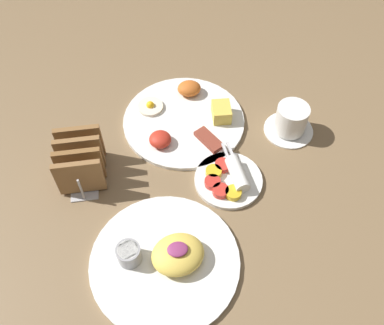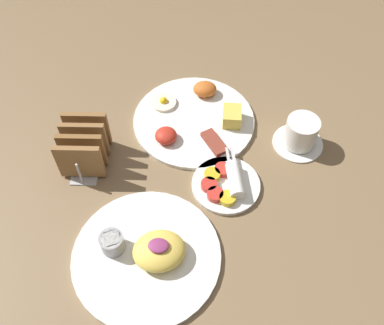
{
  "view_description": "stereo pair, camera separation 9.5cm",
  "coord_description": "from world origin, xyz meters",
  "px_view_note": "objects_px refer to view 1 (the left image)",
  "views": [
    {
      "loc": [
        -0.03,
        -0.52,
        0.8
      ],
      "look_at": [
        0.05,
        0.04,
        0.03
      ],
      "focal_mm": 40.0,
      "sensor_mm": 36.0,
      "label": 1
    },
    {
      "loc": [
        0.06,
        -0.52,
        0.8
      ],
      "look_at": [
        0.05,
        0.04,
        0.03
      ],
      "focal_mm": 40.0,
      "sensor_mm": 36.0,
      "label": 2
    }
  ],
  "objects_px": {
    "toast_rack": "(80,161)",
    "plate_breakfast": "(185,118)",
    "plate_foreground": "(166,259)",
    "coffee_cup": "(291,121)",
    "plate_condiments": "(229,180)"
  },
  "relations": [
    {
      "from": "plate_breakfast",
      "to": "coffee_cup",
      "type": "relative_size",
      "value": 2.5
    },
    {
      "from": "toast_rack",
      "to": "coffee_cup",
      "type": "bearing_deg",
      "value": 6.62
    },
    {
      "from": "toast_rack",
      "to": "plate_foreground",
      "type": "bearing_deg",
      "value": -56.39
    },
    {
      "from": "plate_breakfast",
      "to": "plate_foreground",
      "type": "relative_size",
      "value": 1.01
    },
    {
      "from": "plate_condiments",
      "to": "plate_foreground",
      "type": "xyz_separation_m",
      "value": [
        -0.16,
        -0.17,
        0.0
      ]
    },
    {
      "from": "plate_condiments",
      "to": "toast_rack",
      "type": "distance_m",
      "value": 0.33
    },
    {
      "from": "plate_breakfast",
      "to": "toast_rack",
      "type": "xyz_separation_m",
      "value": [
        -0.25,
        -0.12,
        0.04
      ]
    },
    {
      "from": "toast_rack",
      "to": "plate_condiments",
      "type": "bearing_deg",
      "value": -12.83
    },
    {
      "from": "toast_rack",
      "to": "plate_breakfast",
      "type": "bearing_deg",
      "value": 26.76
    },
    {
      "from": "plate_condiments",
      "to": "toast_rack",
      "type": "height_order",
      "value": "toast_rack"
    },
    {
      "from": "plate_condiments",
      "to": "plate_breakfast",
      "type": "bearing_deg",
      "value": 109.8
    },
    {
      "from": "plate_breakfast",
      "to": "plate_foreground",
      "type": "distance_m",
      "value": 0.38
    },
    {
      "from": "plate_condiments",
      "to": "toast_rack",
      "type": "bearing_deg",
      "value": 167.17
    },
    {
      "from": "coffee_cup",
      "to": "plate_foreground",
      "type": "bearing_deg",
      "value": -138.43
    },
    {
      "from": "plate_condiments",
      "to": "plate_foreground",
      "type": "relative_size",
      "value": 0.58
    }
  ]
}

